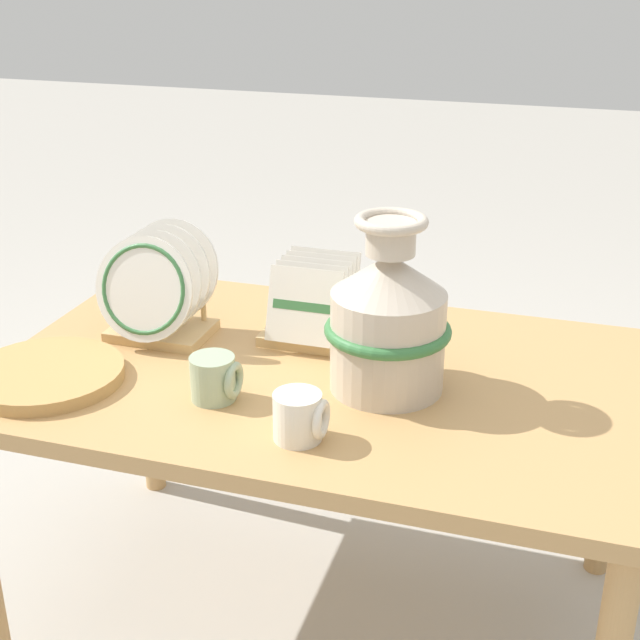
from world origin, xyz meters
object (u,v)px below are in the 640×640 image
(ceramic_vase, at_px, (388,318))
(wicker_charger_stack, at_px, (46,375))
(dish_rack_square_plates, at_px, (314,313))
(dish_rack_round_plates, at_px, (157,296))
(mug_sage_glaze, at_px, (215,378))
(mug_cream_glaze, at_px, (300,417))

(ceramic_vase, distance_m, wicker_charger_stack, 0.68)
(ceramic_vase, distance_m, dish_rack_square_plates, 0.28)
(dish_rack_round_plates, distance_m, mug_sage_glaze, 0.33)
(ceramic_vase, xyz_separation_m, mug_cream_glaze, (-0.10, -0.24, -0.10))
(ceramic_vase, distance_m, dish_rack_round_plates, 0.54)
(ceramic_vase, relative_size, dish_rack_round_plates, 1.44)
(ceramic_vase, xyz_separation_m, dish_rack_square_plates, (-0.20, 0.17, -0.08))
(dish_rack_square_plates, bearing_deg, mug_sage_glaze, -106.67)
(mug_sage_glaze, bearing_deg, mug_cream_glaze, -24.46)
(ceramic_vase, bearing_deg, mug_sage_glaze, -154.13)
(dish_rack_round_plates, distance_m, mug_cream_glaze, 0.54)
(ceramic_vase, xyz_separation_m, mug_sage_glaze, (-0.30, -0.14, -0.10))
(dish_rack_square_plates, relative_size, mug_sage_glaze, 2.28)
(dish_rack_square_plates, xyz_separation_m, mug_cream_glaze, (0.11, -0.41, -0.02))
(ceramic_vase, height_order, dish_rack_round_plates, ceramic_vase)
(ceramic_vase, distance_m, mug_sage_glaze, 0.35)
(dish_rack_square_plates, height_order, mug_sage_glaze, dish_rack_square_plates)
(ceramic_vase, height_order, wicker_charger_stack, ceramic_vase)
(wicker_charger_stack, relative_size, mug_cream_glaze, 3.25)
(dish_rack_square_plates, height_order, wicker_charger_stack, dish_rack_square_plates)
(dish_rack_round_plates, height_order, wicker_charger_stack, dish_rack_round_plates)
(ceramic_vase, bearing_deg, wicker_charger_stack, -164.82)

